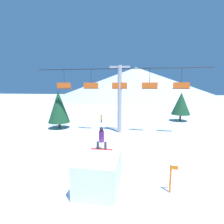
{
  "coord_description": "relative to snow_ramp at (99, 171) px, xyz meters",
  "views": [
    {
      "loc": [
        2.11,
        -8.95,
        5.65
      ],
      "look_at": [
        -0.04,
        4.66,
        3.61
      ],
      "focal_mm": 28.0,
      "sensor_mm": 36.0,
      "label": 1
    }
  ],
  "objects": [
    {
      "name": "pine_tree_far",
      "position": [
        8.81,
        20.53,
        1.97
      ],
      "size": [
        2.98,
        2.98,
        4.68
      ],
      "color": "#4C3823",
      "rests_on": "ground_plane"
    },
    {
      "name": "snowboarder",
      "position": [
        -0.08,
        1.02,
        1.6
      ],
      "size": [
        1.36,
        0.31,
        1.39
      ],
      "color": "#B22D2D",
      "rests_on": "snow_ramp"
    },
    {
      "name": "trail_marker",
      "position": [
        3.88,
        0.02,
        -0.08
      ],
      "size": [
        0.41,
        0.1,
        1.54
      ],
      "color": "orange",
      "rests_on": "ground_plane"
    },
    {
      "name": "mountain_ridge",
      "position": [
        0.04,
        82.26,
        6.65
      ],
      "size": [
        81.81,
        81.81,
        15.1
      ],
      "color": "silver",
      "rests_on": "ground_plane"
    },
    {
      "name": "snow_ramp",
      "position": [
        0.0,
        0.0,
        0.0
      ],
      "size": [
        2.22,
        3.21,
        1.81
      ],
      "color": "white",
      "rests_on": "ground_plane"
    },
    {
      "name": "ground_plane",
      "position": [
        0.04,
        -0.06,
        -0.91
      ],
      "size": [
        220.0,
        220.0,
        0.0
      ],
      "primitive_type": "plane",
      "color": "white"
    },
    {
      "name": "distant_skier",
      "position": [
        -3.73,
        17.39,
        -0.24
      ],
      "size": [
        0.24,
        0.24,
        1.23
      ],
      "color": "black",
      "rests_on": "ground_plane"
    },
    {
      "name": "pine_tree_near",
      "position": [
        -8.54,
        12.8,
        2.02
      ],
      "size": [
        2.87,
        2.87,
        5.05
      ],
      "color": "#4C3823",
      "rests_on": "ground_plane"
    },
    {
      "name": "chairlift",
      "position": [
        -0.23,
        11.92,
        3.91
      ],
      "size": [
        20.57,
        0.49,
        8.1
      ],
      "color": "#9E9EA3",
      "rests_on": "ground_plane"
    }
  ]
}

